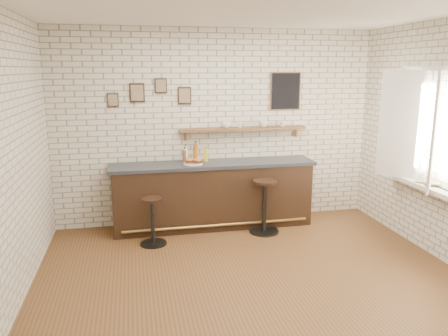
{
  "coord_description": "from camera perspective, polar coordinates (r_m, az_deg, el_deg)",
  "views": [
    {
      "loc": [
        -1.3,
        -4.65,
        2.39
      ],
      "look_at": [
        -0.12,
        0.9,
        1.1
      ],
      "focal_mm": 35.0,
      "sensor_mm": 36.0,
      "label": 1
    }
  ],
  "objects": [
    {
      "name": "bar_counter",
      "position": [
        6.72,
        -1.42,
        -3.48
      ],
      "size": [
        3.1,
        0.65,
        1.01
      ],
      "color": "black",
      "rests_on": "ground"
    },
    {
      "name": "casement_window",
      "position": [
        6.19,
        24.38,
        4.79
      ],
      "size": [
        0.4,
        1.3,
        1.56
      ],
      "color": "white",
      "rests_on": "ground"
    },
    {
      "name": "shelf_cup_c",
      "position": [
        6.91,
        5.23,
        5.75
      ],
      "size": [
        0.17,
        0.17,
        0.1
      ],
      "primitive_type": "imported",
      "rotation": [
        0.0,
        0.0,
        1.05
      ],
      "color": "white",
      "rests_on": "wall_shelf"
    },
    {
      "name": "bitters_bottle_amber",
      "position": [
        6.65,
        -3.7,
        1.95
      ],
      "size": [
        0.08,
        0.08,
        0.32
      ],
      "color": "#A8591B",
      "rests_on": "bar_counter"
    },
    {
      "name": "ground",
      "position": [
        5.39,
        3.33,
        -13.59
      ],
      "size": [
        5.0,
        5.0,
        0.0
      ],
      "primitive_type": "plane",
      "color": "brown",
      "rests_on": "ground"
    },
    {
      "name": "shelf_cup_b",
      "position": [
        6.8,
        2.1,
        5.64
      ],
      "size": [
        0.12,
        0.12,
        0.09
      ],
      "primitive_type": "imported",
      "rotation": [
        0.0,
        0.0,
        1.27
      ],
      "color": "white",
      "rests_on": "wall_shelf"
    },
    {
      "name": "bar_stool_left",
      "position": [
        6.15,
        -9.32,
        -6.67
      ],
      "size": [
        0.37,
        0.37,
        0.67
      ],
      "color": "black",
      "rests_on": "ground"
    },
    {
      "name": "shelf_cup_d",
      "position": [
        7.0,
        7.69,
        5.73
      ],
      "size": [
        0.11,
        0.11,
        0.08
      ],
      "primitive_type": "imported",
      "rotation": [
        0.0,
        0.0,
        0.2
      ],
      "color": "white",
      "rests_on": "wall_shelf"
    },
    {
      "name": "wall_shelf",
      "position": [
        6.83,
        2.53,
        5.1
      ],
      "size": [
        2.0,
        0.18,
        0.18
      ],
      "color": "brown",
      "rests_on": "ground"
    },
    {
      "name": "ciabatta_sandwich",
      "position": [
        6.48,
        -3.95,
        0.95
      ],
      "size": [
        0.25,
        0.17,
        0.08
      ],
      "color": "#B9824C",
      "rests_on": "sandwich_plate"
    },
    {
      "name": "shelf_cup_a",
      "position": [
        6.75,
        0.31,
        5.67
      ],
      "size": [
        0.15,
        0.15,
        0.11
      ],
      "primitive_type": "imported",
      "rotation": [
        0.0,
        0.0,
        0.16
      ],
      "color": "white",
      "rests_on": "wall_shelf"
    },
    {
      "name": "potato_chips",
      "position": [
        6.48,
        -4.28,
        0.59
      ],
      "size": [
        0.25,
        0.18,
        0.0
      ],
      "color": "gold",
      "rests_on": "sandwich_plate"
    },
    {
      "name": "back_wall_decor",
      "position": [
        6.81,
        0.98,
        9.9
      ],
      "size": [
        2.96,
        0.02,
        0.56
      ],
      "color": "black",
      "rests_on": "ground"
    },
    {
      "name": "book_lower",
      "position": [
        6.25,
        24.51,
        -1.8
      ],
      "size": [
        0.25,
        0.27,
        0.02
      ],
      "primitive_type": "imported",
      "rotation": [
        0.0,
        0.0,
        0.53
      ],
      "color": "tan",
      "rests_on": "window_sill"
    },
    {
      "name": "condiment_bottle_yellow",
      "position": [
        6.69,
        -2.36,
        1.67
      ],
      "size": [
        0.07,
        0.07,
        0.22
      ],
      "color": "yellow",
      "rests_on": "bar_counter"
    },
    {
      "name": "bitters_bottle_white",
      "position": [
        6.64,
        -5.02,
        1.69
      ],
      "size": [
        0.07,
        0.07,
        0.26
      ],
      "color": "silver",
      "rests_on": "bar_counter"
    },
    {
      "name": "window_sill",
      "position": [
        6.35,
        24.07,
        -1.91
      ],
      "size": [
        0.2,
        1.35,
        0.06
      ],
      "color": "white",
      "rests_on": "ground"
    },
    {
      "name": "bar_stool_right",
      "position": [
        6.51,
        5.31,
        -4.77
      ],
      "size": [
        0.45,
        0.45,
        0.8
      ],
      "color": "black",
      "rests_on": "ground"
    },
    {
      "name": "book_upper",
      "position": [
        6.23,
        24.62,
        -1.67
      ],
      "size": [
        0.26,
        0.29,
        0.02
      ],
      "primitive_type": "imported",
      "rotation": [
        0.0,
        0.0,
        -0.48
      ],
      "color": "tan",
      "rests_on": "book_lower"
    },
    {
      "name": "sandwich_plate",
      "position": [
        6.49,
        -4.04,
        0.54
      ],
      "size": [
        0.28,
        0.28,
        0.01
      ],
      "primitive_type": "cylinder",
      "color": "white",
      "rests_on": "bar_counter"
    },
    {
      "name": "bitters_bottle_brown",
      "position": [
        6.64,
        -5.12,
        1.59
      ],
      "size": [
        0.07,
        0.07,
        0.23
      ],
      "color": "brown",
      "rests_on": "bar_counter"
    }
  ]
}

